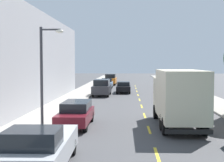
{
  "coord_description": "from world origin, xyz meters",
  "views": [
    {
      "loc": [
        -1.25,
        -6.4,
        3.91
      ],
      "look_at": [
        -2.73,
        23.27,
        2.2
      ],
      "focal_mm": 50.89,
      "sensor_mm": 36.0,
      "label": 1
    }
  ],
  "objects": [
    {
      "name": "sidewalk_right",
      "position": [
        7.1,
        28.0,
        0.07
      ],
      "size": [
        3.2,
        120.0,
        0.14
      ],
      "primitive_type": "cube",
      "color": "#A39E93",
      "rests_on": "ground_plane"
    },
    {
      "name": "parked_suv_charcoal",
      "position": [
        -4.31,
        30.94,
        0.99
      ],
      "size": [
        2.04,
        4.84,
        1.93
      ],
      "color": "#333338",
      "rests_on": "ground_plane"
    },
    {
      "name": "parked_wagon_navy",
      "position": [
        4.22,
        26.81,
        0.8
      ],
      "size": [
        1.83,
        4.7,
        1.5
      ],
      "color": "navy",
      "rests_on": "ground_plane"
    },
    {
      "name": "sidewalk_left",
      "position": [
        -7.1,
        28.0,
        0.07
      ],
      "size": [
        3.2,
        120.0,
        0.14
      ],
      "primitive_type": "cube",
      "color": "#A39E93",
      "rests_on": "ground_plane"
    },
    {
      "name": "parked_hatchback_sky",
      "position": [
        -4.48,
        42.17,
        0.76
      ],
      "size": [
        1.75,
        4.0,
        1.5
      ],
      "color": "#7A9EC6",
      "rests_on": "ground_plane"
    },
    {
      "name": "lane_centerline_dashes",
      "position": [
        0.0,
        24.5,
        0.0
      ],
      "size": [
        0.14,
        47.2,
        0.01
      ],
      "color": "yellow",
      "rests_on": "ground_plane"
    },
    {
      "name": "parked_suv_orange",
      "position": [
        -4.28,
        49.58,
        0.99
      ],
      "size": [
        2.06,
        4.84,
        1.93
      ],
      "color": "orange",
      "rests_on": "ground_plane"
    },
    {
      "name": "delivery_box_truck",
      "position": [
        1.8,
        12.87,
        1.95
      ],
      "size": [
        2.48,
        7.21,
        3.48
      ],
      "color": "beige",
      "rests_on": "ground_plane"
    },
    {
      "name": "ground_plane",
      "position": [
        0.0,
        30.0,
        0.0
      ],
      "size": [
        160.0,
        160.0,
        0.0
      ],
      "primitive_type": "plane",
      "color": "#424244"
    },
    {
      "name": "parked_pickup_silver",
      "position": [
        -4.41,
        4.75,
        0.83
      ],
      "size": [
        2.16,
        5.36,
        1.73
      ],
      "color": "#B2B5BA",
      "rests_on": "ground_plane"
    },
    {
      "name": "parked_wagon_burgundy",
      "position": [
        -4.45,
        12.91,
        0.8
      ],
      "size": [
        1.83,
        4.7,
        1.5
      ],
      "color": "maroon",
      "rests_on": "ground_plane"
    },
    {
      "name": "street_lamp",
      "position": [
        -5.93,
        11.2,
        3.54
      ],
      "size": [
        1.35,
        0.28,
        5.77
      ],
      "color": "#38383D",
      "rests_on": "sidewalk_left"
    },
    {
      "name": "parked_wagon_champagne",
      "position": [
        4.46,
        44.79,
        0.8
      ],
      "size": [
        1.88,
        4.72,
        1.5
      ],
      "color": "tan",
      "rests_on": "ground_plane"
    },
    {
      "name": "parked_sedan_red",
      "position": [
        4.43,
        35.44,
        0.75
      ],
      "size": [
        1.86,
        4.52,
        1.43
      ],
      "color": "#AD1E1E",
      "rests_on": "ground_plane"
    },
    {
      "name": "moving_black_sedan",
      "position": [
        -1.8,
        34.83,
        0.75
      ],
      "size": [
        1.8,
        4.5,
        1.43
      ],
      "color": "black",
      "rests_on": "ground_plane"
    }
  ]
}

